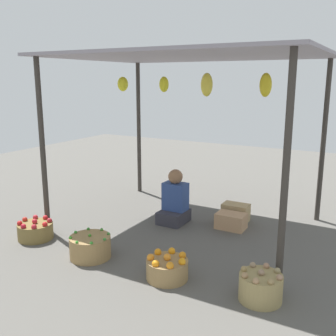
# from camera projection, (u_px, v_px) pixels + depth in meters

# --- Properties ---
(ground_plane) EXTENTS (14.00, 14.00, 0.00)m
(ground_plane) POSITION_uv_depth(u_px,v_px,m) (188.00, 225.00, 5.61)
(ground_plane) COLOR #5A5752
(market_stall_structure) EXTENTS (3.43, 2.57, 2.35)m
(market_stall_structure) POSITION_uv_depth(u_px,v_px,m) (190.00, 67.00, 5.12)
(market_stall_structure) COLOR #38332D
(market_stall_structure) RESTS_ON ground
(vendor_person) EXTENTS (0.36, 0.44, 0.78)m
(vendor_person) POSITION_uv_depth(u_px,v_px,m) (175.00, 202.00, 5.68)
(vendor_person) COLOR #34333D
(vendor_person) RESTS_ON ground
(basket_red_apples) EXTENTS (0.45, 0.45, 0.27)m
(basket_red_apples) POSITION_uv_depth(u_px,v_px,m) (35.00, 230.00, 5.12)
(basket_red_apples) COLOR brown
(basket_red_apples) RESTS_ON ground
(basket_green_chilies) EXTENTS (0.48, 0.48, 0.29)m
(basket_green_chilies) POSITION_uv_depth(u_px,v_px,m) (90.00, 247.00, 4.58)
(basket_green_chilies) COLOR #987848
(basket_green_chilies) RESTS_ON ground
(basket_oranges) EXTENTS (0.44, 0.44, 0.28)m
(basket_oranges) POSITION_uv_depth(u_px,v_px,m) (167.00, 268.00, 4.09)
(basket_oranges) COLOR #99794A
(basket_oranges) RESTS_ON ground
(basket_potatoes) EXTENTS (0.41, 0.41, 0.31)m
(basket_potatoes) POSITION_uv_depth(u_px,v_px,m) (261.00, 287.00, 3.68)
(basket_potatoes) COLOR #9A8754
(basket_potatoes) RESTS_ON ground
(wooden_crate_near_vendor) EXTENTS (0.40, 0.28, 0.22)m
(wooden_crate_near_vendor) POSITION_uv_depth(u_px,v_px,m) (231.00, 221.00, 5.47)
(wooden_crate_near_vendor) COLOR tan
(wooden_crate_near_vendor) RESTS_ON ground
(wooden_crate_stacked_rear) EXTENTS (0.38, 0.24, 0.26)m
(wooden_crate_stacked_rear) POSITION_uv_depth(u_px,v_px,m) (236.00, 212.00, 5.76)
(wooden_crate_stacked_rear) COLOR tan
(wooden_crate_stacked_rear) RESTS_ON ground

